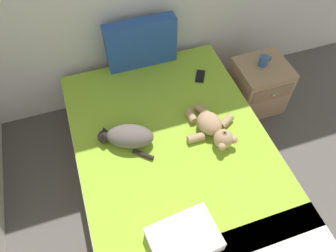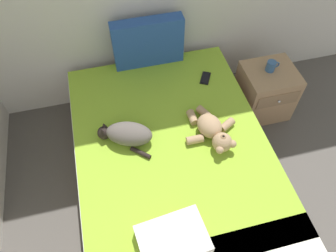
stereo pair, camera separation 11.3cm
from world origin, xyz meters
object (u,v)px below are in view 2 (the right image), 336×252
at_px(patterned_cushion, 148,42).
at_px(nightstand, 265,92).
at_px(cat, 127,134).
at_px(throw_pillow, 173,240).
at_px(mug, 271,66).
at_px(cell_phone, 205,78).
at_px(teddy_bear, 213,131).
at_px(bed, 173,164).

distance_m(patterned_cushion, nightstand, 1.18).
bearing_deg(cat, throw_pillow, -80.60).
bearing_deg(mug, cell_phone, 175.68).
xyz_separation_m(cat, throw_pillow, (0.13, -0.81, -0.02)).
xyz_separation_m(teddy_bear, nightstand, (0.73, 0.52, -0.31)).
distance_m(cat, throw_pillow, 0.82).
height_order(bed, nightstand, nightstand).
bearing_deg(throw_pillow, nightstand, 44.84).
bearing_deg(nightstand, patterned_cushion, 158.57).
xyz_separation_m(cell_phone, mug, (0.58, -0.04, 0.05)).
bearing_deg(bed, throw_pillow, -104.90).
height_order(bed, cell_phone, cell_phone).
bearing_deg(mug, patterned_cushion, 159.73).
distance_m(teddy_bear, cell_phone, 0.61).
relative_size(teddy_bear, nightstand, 0.96).
height_order(teddy_bear, mug, teddy_bear).
height_order(patterned_cushion, throw_pillow, patterned_cushion).
distance_m(cell_phone, nightstand, 0.64).
bearing_deg(patterned_cushion, throw_pillow, -97.12).
bearing_deg(bed, cell_phone, 53.78).
relative_size(patterned_cushion, teddy_bear, 1.25).
xyz_separation_m(bed, cell_phone, (0.45, 0.61, 0.26)).
height_order(throw_pillow, mug, throw_pillow).
bearing_deg(mug, nightstand, -71.23).
xyz_separation_m(patterned_cushion, cell_phone, (0.42, -0.33, -0.21)).
bearing_deg(teddy_bear, bed, -176.14).
bearing_deg(throw_pillow, patterned_cushion, 82.88).
bearing_deg(cell_phone, bed, -126.22).
bearing_deg(cell_phone, nightstand, -6.85).
xyz_separation_m(cat, cell_phone, (0.76, 0.47, -0.07)).
xyz_separation_m(bed, patterned_cushion, (0.02, 0.94, 0.47)).
height_order(bed, mug, mug).
distance_m(patterned_cushion, cell_phone, 0.58).
bearing_deg(patterned_cushion, bed, -91.38).
bearing_deg(mug, cat, -162.52).
xyz_separation_m(cat, nightstand, (1.35, 0.39, -0.32)).
bearing_deg(teddy_bear, cat, 168.67).
bearing_deg(mug, teddy_bear, -142.91).
distance_m(patterned_cushion, teddy_bear, 0.97).
height_order(bed, cat, cat).
distance_m(patterned_cushion, cat, 0.87).
xyz_separation_m(teddy_bear, throw_pillow, (-0.48, -0.69, -0.01)).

